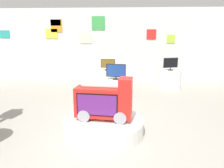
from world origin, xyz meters
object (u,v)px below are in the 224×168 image
Objects in this scene: novelty_firetruck_tv at (105,103)px; display_pedestal_center_rear at (108,79)px; main_display_pedestal at (104,126)px; tv_on_left_rear at (116,71)px; display_pedestal_right_rear at (170,79)px; tv_on_center_rear at (108,64)px; tv_on_right_rear at (171,63)px; display_pedestal_left_rear at (116,90)px.

novelty_firetruck_tv is 3.84m from display_pedestal_center_rear.
tv_on_left_rear is at bearing 85.79° from main_display_pedestal.
main_display_pedestal is at bearing -118.19° from display_pedestal_right_rear.
novelty_firetruck_tv reaches higher than tv_on_center_rear.
tv_on_right_rear is (-0.00, -0.00, 0.60)m from display_pedestal_right_rear.
display_pedestal_left_rear is at bearing -77.39° from tv_on_center_rear.
novelty_firetruck_tv is 2.22m from display_pedestal_left_rear.
display_pedestal_center_rear is 2.33m from display_pedestal_right_rear.
novelty_firetruck_tv is 2.22× the size of tv_on_center_rear.
display_pedestal_right_rear reaches higher than main_display_pedestal.
display_pedestal_center_rear is 1.35× the size of tv_on_right_rear.
tv_on_left_rear is 1.03× the size of tv_on_right_rear.
novelty_firetruck_tv reaches higher than tv_on_right_rear.
main_display_pedestal is 4.56m from tv_on_right_rear.
display_pedestal_right_rear is at bearing 61.81° from main_display_pedestal.
tv_on_right_rear is (1.96, 1.78, 0.60)m from display_pedestal_left_rear.
display_pedestal_right_rear is (2.33, 0.15, 0.00)m from display_pedestal_center_rear.
novelty_firetruck_tv is 1.52× the size of display_pedestal_center_rear.
display_pedestal_right_rear is at bearing 70.64° from tv_on_right_rear.
display_pedestal_left_rear is 0.89× the size of display_pedestal_center_rear.
display_pedestal_left_rear and display_pedestal_right_rear have the same top height.
tv_on_right_rear is (2.33, 0.15, 0.04)m from tv_on_center_rear.
tv_on_left_rear reaches higher than tv_on_center_rear.
display_pedestal_right_rear is (2.12, 3.96, 0.19)m from main_display_pedestal.
tv_on_left_rear is 0.77× the size of display_pedestal_center_rear.
novelty_firetruck_tv reaches higher than display_pedestal_left_rear.
display_pedestal_left_rear is 1.67m from display_pedestal_center_rear.
display_pedestal_right_rear is 1.49× the size of tv_on_right_rear.
display_pedestal_center_rear is at bearing 93.07° from main_display_pedestal.
novelty_firetruck_tv reaches higher than display_pedestal_right_rear.
novelty_firetruck_tv is 4.50m from display_pedestal_right_rear.
tv_on_left_rear is (0.14, 2.18, 0.27)m from novelty_firetruck_tv.
display_pedestal_left_rear is at bearing 86.39° from novelty_firetruck_tv.
tv_on_center_rear is 2.40m from display_pedestal_right_rear.
main_display_pedestal is 3.88m from tv_on_center_rear.
tv_on_center_rear is at bearing 93.39° from novelty_firetruck_tv.
tv_on_center_rear is 0.92× the size of tv_on_right_rear.
tv_on_left_rear is at bearing -81.13° from display_pedestal_left_rear.
tv_on_right_rear reaches higher than display_pedestal_right_rear.
tv_on_center_rear is 0.62× the size of display_pedestal_right_rear.
tv_on_left_rear is at bearing -137.74° from tv_on_right_rear.
main_display_pedestal is 0.51m from novelty_firetruck_tv.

